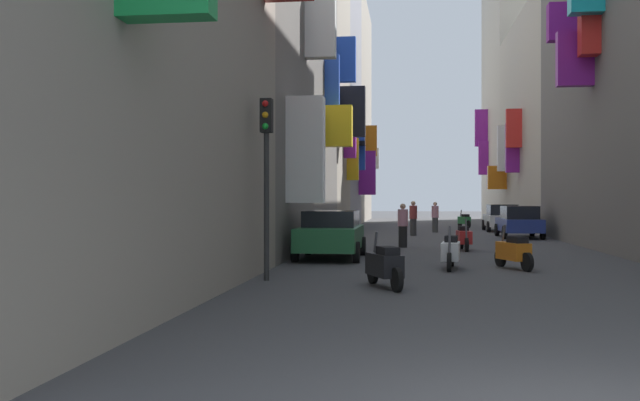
% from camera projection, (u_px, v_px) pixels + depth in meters
% --- Properties ---
extents(ground_plane, '(140.00, 140.00, 0.00)m').
position_uv_depth(ground_plane, '(439.00, 235.00, 35.11)').
color(ground_plane, '#424244').
extents(building_left_mid_a, '(7.19, 15.99, 13.26)m').
position_uv_depth(building_left_mid_a, '(238.00, 74.00, 27.07)').
color(building_left_mid_a, slate).
rests_on(building_left_mid_a, ground).
extents(building_left_mid_b, '(7.29, 7.70, 18.56)m').
position_uv_depth(building_left_mid_b, '(290.00, 64.00, 38.82)').
color(building_left_mid_b, '#9E9384').
rests_on(building_left_mid_b, ground).
extents(building_left_mid_c, '(7.18, 9.81, 16.74)m').
position_uv_depth(building_left_mid_c, '(312.00, 102.00, 47.50)').
color(building_left_mid_c, gray).
rests_on(building_left_mid_c, ground).
extents(building_left_far, '(7.09, 13.61, 18.10)m').
position_uv_depth(building_left_far, '(331.00, 113.00, 59.11)').
color(building_left_far, '#9E9384').
rests_on(building_left_far, ground).
extents(building_right_mid_b, '(7.24, 16.25, 12.84)m').
position_uv_depth(building_right_mid_b, '(567.00, 123.00, 42.72)').
color(building_right_mid_b, '#BCB29E').
rests_on(building_right_mid_b, ground).
extents(building_right_mid_c, '(7.05, 13.17, 19.99)m').
position_uv_depth(building_right_mid_c, '(527.00, 98.00, 57.31)').
color(building_right_mid_c, '#BCB29E').
rests_on(building_right_mid_c, ground).
extents(parked_car_green, '(1.94, 4.01, 1.45)m').
position_uv_depth(parked_car_green, '(331.00, 233.00, 21.45)').
color(parked_car_green, '#236638').
rests_on(parked_car_green, ground).
extents(parked_car_blue, '(1.85, 4.26, 1.49)m').
position_uv_depth(parked_car_blue, '(519.00, 221.00, 32.96)').
color(parked_car_blue, navy).
rests_on(parked_car_blue, ground).
extents(parked_car_white, '(1.87, 3.92, 1.50)m').
position_uv_depth(parked_car_white, '(502.00, 217.00, 39.62)').
color(parked_car_white, white).
rests_on(parked_car_white, ground).
extents(scooter_orange, '(0.80, 1.75, 1.13)m').
position_uv_depth(scooter_orange, '(514.00, 251.00, 18.15)').
color(scooter_orange, orange).
rests_on(scooter_orange, ground).
extents(scooter_red, '(0.50, 1.84, 1.13)m').
position_uv_depth(scooter_red, '(464.00, 237.00, 24.83)').
color(scooter_red, red).
rests_on(scooter_red, ground).
extents(scooter_green, '(0.77, 1.76, 1.13)m').
position_uv_depth(scooter_green, '(464.00, 220.00, 44.79)').
color(scooter_green, '#287F3D').
rests_on(scooter_green, ground).
extents(scooter_black, '(0.84, 1.81, 1.13)m').
position_uv_depth(scooter_black, '(384.00, 265.00, 14.35)').
color(scooter_black, black).
rests_on(scooter_black, ground).
extents(scooter_white, '(0.56, 1.97, 1.13)m').
position_uv_depth(scooter_white, '(451.00, 251.00, 18.21)').
color(scooter_white, silver).
rests_on(scooter_white, ground).
extents(pedestrian_crossing, '(0.39, 0.39, 1.65)m').
position_uv_depth(pedestrian_crossing, '(435.00, 217.00, 38.37)').
color(pedestrian_crossing, '#3E3E3E').
rests_on(pedestrian_crossing, ground).
extents(pedestrian_near_left, '(0.53, 0.53, 1.71)m').
position_uv_depth(pedestrian_near_left, '(413.00, 218.00, 34.94)').
color(pedestrian_near_left, '#363636').
rests_on(pedestrian_near_left, ground).
extents(pedestrian_near_right, '(0.49, 0.49, 1.64)m').
position_uv_depth(pedestrian_near_right, '(403.00, 226.00, 26.37)').
color(pedestrian_near_right, black).
rests_on(pedestrian_near_right, ground).
extents(traffic_light_near_corner, '(0.26, 0.34, 4.03)m').
position_uv_depth(traffic_light_near_corner, '(266.00, 156.00, 15.63)').
color(traffic_light_near_corner, '#2D2D2D').
rests_on(traffic_light_near_corner, ground).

